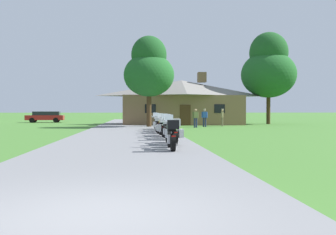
{
  "coord_description": "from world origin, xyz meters",
  "views": [
    {
      "loc": [
        0.6,
        -5.2,
        1.51
      ],
      "look_at": [
        2.8,
        21.04,
        1.02
      ],
      "focal_mm": 39.67,
      "sensor_mm": 36.0,
      "label": 1
    }
  ],
  "objects_px": {
    "motorcycle_black_second_in_row": "(172,132)",
    "bystander_olive_shirt_by_tree": "(195,117)",
    "bystander_blue_shirt_near_lodge": "(205,117)",
    "motorcycle_black_farthest_in_row": "(156,122)",
    "motorcycle_green_nearest_to_camera": "(171,135)",
    "tree_right_of_lodge": "(269,68)",
    "motorcycle_white_fifth_in_row": "(158,124)",
    "motorcycle_orange_sixth_in_row": "(158,123)",
    "tree_by_lodge_front": "(149,69)",
    "motorcycle_green_third_in_row": "(166,128)",
    "bystander_tan_shirt_beside_signpost": "(222,116)",
    "parked_red_suv_far_left": "(46,116)",
    "motorcycle_yellow_fourth_in_row": "(162,127)"
  },
  "relations": [
    {
      "from": "motorcycle_yellow_fourth_in_row",
      "to": "motorcycle_black_second_in_row",
      "type": "bearing_deg",
      "value": -92.35
    },
    {
      "from": "motorcycle_white_fifth_in_row",
      "to": "bystander_tan_shirt_beside_signpost",
      "type": "bearing_deg",
      "value": 57.8
    },
    {
      "from": "bystander_olive_shirt_by_tree",
      "to": "parked_red_suv_far_left",
      "type": "height_order",
      "value": "bystander_olive_shirt_by_tree"
    },
    {
      "from": "motorcycle_yellow_fourth_in_row",
      "to": "motorcycle_green_third_in_row",
      "type": "bearing_deg",
      "value": -91.76
    },
    {
      "from": "motorcycle_green_third_in_row",
      "to": "motorcycle_orange_sixth_in_row",
      "type": "xyz_separation_m",
      "value": [
        -0.03,
        7.34,
        -0.01
      ]
    },
    {
      "from": "bystander_tan_shirt_beside_signpost",
      "to": "tree_by_lodge_front",
      "type": "height_order",
      "value": "tree_by_lodge_front"
    },
    {
      "from": "bystander_tan_shirt_beside_signpost",
      "to": "parked_red_suv_far_left",
      "type": "relative_size",
      "value": 0.36
    },
    {
      "from": "bystander_blue_shirt_near_lodge",
      "to": "motorcycle_black_farthest_in_row",
      "type": "bearing_deg",
      "value": -118.91
    },
    {
      "from": "motorcycle_green_third_in_row",
      "to": "bystander_olive_shirt_by_tree",
      "type": "relative_size",
      "value": 1.25
    },
    {
      "from": "motorcycle_black_second_in_row",
      "to": "parked_red_suv_far_left",
      "type": "height_order",
      "value": "parked_red_suv_far_left"
    },
    {
      "from": "bystander_blue_shirt_near_lodge",
      "to": "parked_red_suv_far_left",
      "type": "relative_size",
      "value": 0.36
    },
    {
      "from": "bystander_olive_shirt_by_tree",
      "to": "tree_by_lodge_front",
      "type": "distance_m",
      "value": 6.08
    },
    {
      "from": "motorcycle_green_nearest_to_camera",
      "to": "motorcycle_green_third_in_row",
      "type": "distance_m",
      "value": 5.03
    },
    {
      "from": "tree_right_of_lodge",
      "to": "motorcycle_green_nearest_to_camera",
      "type": "bearing_deg",
      "value": -116.56
    },
    {
      "from": "motorcycle_white_fifth_in_row",
      "to": "tree_right_of_lodge",
      "type": "distance_m",
      "value": 22.31
    },
    {
      "from": "motorcycle_green_nearest_to_camera",
      "to": "tree_right_of_lodge",
      "type": "height_order",
      "value": "tree_right_of_lodge"
    },
    {
      "from": "motorcycle_green_nearest_to_camera",
      "to": "parked_red_suv_far_left",
      "type": "xyz_separation_m",
      "value": [
        -12.86,
        34.43,
        0.16
      ]
    },
    {
      "from": "motorcycle_black_farthest_in_row",
      "to": "tree_right_of_lodge",
      "type": "xyz_separation_m",
      "value": [
        13.28,
        12.0,
        5.69
      ]
    },
    {
      "from": "motorcycle_orange_sixth_in_row",
      "to": "bystander_tan_shirt_beside_signpost",
      "type": "xyz_separation_m",
      "value": [
        6.78,
        9.21,
        0.34
      ]
    },
    {
      "from": "motorcycle_green_third_in_row",
      "to": "bystander_olive_shirt_by_tree",
      "type": "bearing_deg",
      "value": 73.5
    },
    {
      "from": "motorcycle_black_second_in_row",
      "to": "bystander_olive_shirt_by_tree",
      "type": "xyz_separation_m",
      "value": [
        3.66,
        16.72,
        0.32
      ]
    },
    {
      "from": "motorcycle_green_nearest_to_camera",
      "to": "motorcycle_black_second_in_row",
      "type": "height_order",
      "value": "same"
    },
    {
      "from": "motorcycle_green_nearest_to_camera",
      "to": "motorcycle_black_farthest_in_row",
      "type": "bearing_deg",
      "value": 88.96
    },
    {
      "from": "motorcycle_orange_sixth_in_row",
      "to": "parked_red_suv_far_left",
      "type": "distance_m",
      "value": 25.63
    },
    {
      "from": "bystander_olive_shirt_by_tree",
      "to": "tree_right_of_lodge",
      "type": "bearing_deg",
      "value": -149.31
    },
    {
      "from": "bystander_blue_shirt_near_lodge",
      "to": "parked_red_suv_far_left",
      "type": "xyz_separation_m",
      "value": [
        -17.83,
        14.16,
        -0.17
      ]
    },
    {
      "from": "motorcycle_green_nearest_to_camera",
      "to": "bystander_blue_shirt_near_lodge",
      "type": "height_order",
      "value": "bystander_blue_shirt_near_lodge"
    },
    {
      "from": "motorcycle_yellow_fourth_in_row",
      "to": "parked_red_suv_far_left",
      "type": "height_order",
      "value": "parked_red_suv_far_left"
    },
    {
      "from": "motorcycle_orange_sixth_in_row",
      "to": "parked_red_suv_far_left",
      "type": "height_order",
      "value": "parked_red_suv_far_left"
    },
    {
      "from": "motorcycle_yellow_fourth_in_row",
      "to": "bystander_tan_shirt_beside_signpost",
      "type": "distance_m",
      "value": 15.89
    },
    {
      "from": "motorcycle_orange_sixth_in_row",
      "to": "bystander_blue_shirt_near_lodge",
      "type": "xyz_separation_m",
      "value": [
        4.79,
        7.9,
        0.34
      ]
    },
    {
      "from": "motorcycle_white_fifth_in_row",
      "to": "tree_by_lodge_front",
      "type": "distance_m",
      "value": 10.97
    },
    {
      "from": "motorcycle_black_second_in_row",
      "to": "motorcycle_green_third_in_row",
      "type": "distance_m",
      "value": 2.92
    },
    {
      "from": "parked_red_suv_far_left",
      "to": "tree_by_lodge_front",
      "type": "bearing_deg",
      "value": -143.32
    },
    {
      "from": "motorcycle_green_third_in_row",
      "to": "tree_by_lodge_front",
      "type": "relative_size",
      "value": 0.25
    },
    {
      "from": "motorcycle_white_fifth_in_row",
      "to": "motorcycle_orange_sixth_in_row",
      "type": "relative_size",
      "value": 1.0
    },
    {
      "from": "motorcycle_black_second_in_row",
      "to": "motorcycle_black_farthest_in_row",
      "type": "height_order",
      "value": "same"
    },
    {
      "from": "motorcycle_black_farthest_in_row",
      "to": "bystander_olive_shirt_by_tree",
      "type": "distance_m",
      "value": 5.33
    },
    {
      "from": "motorcycle_yellow_fourth_in_row",
      "to": "bystander_tan_shirt_beside_signpost",
      "type": "bearing_deg",
      "value": 61.43
    },
    {
      "from": "motorcycle_green_nearest_to_camera",
      "to": "motorcycle_white_fifth_in_row",
      "type": "distance_m",
      "value": 10.11
    },
    {
      "from": "tree_right_of_lodge",
      "to": "parked_red_suv_far_left",
      "type": "bearing_deg",
      "value": 164.23
    },
    {
      "from": "motorcycle_green_third_in_row",
      "to": "bystander_olive_shirt_by_tree",
      "type": "height_order",
      "value": "bystander_olive_shirt_by_tree"
    },
    {
      "from": "tree_by_lodge_front",
      "to": "bystander_blue_shirt_near_lodge",
      "type": "bearing_deg",
      "value": 2.53
    },
    {
      "from": "motorcycle_green_nearest_to_camera",
      "to": "motorcycle_black_farthest_in_row",
      "type": "height_order",
      "value": "same"
    },
    {
      "from": "bystander_blue_shirt_near_lodge",
      "to": "bystander_tan_shirt_beside_signpost",
      "type": "relative_size",
      "value": 1.0
    },
    {
      "from": "tree_right_of_lodge",
      "to": "parked_red_suv_far_left",
      "type": "xyz_separation_m",
      "value": [
        -26.35,
        7.44,
        -5.53
      ]
    },
    {
      "from": "motorcycle_white_fifth_in_row",
      "to": "bystander_blue_shirt_near_lodge",
      "type": "distance_m",
      "value": 11.29
    },
    {
      "from": "bystander_olive_shirt_by_tree",
      "to": "bystander_blue_shirt_near_lodge",
      "type": "bearing_deg",
      "value": -136.49
    },
    {
      "from": "motorcycle_black_second_in_row",
      "to": "motorcycle_white_fifth_in_row",
      "type": "height_order",
      "value": "same"
    },
    {
      "from": "motorcycle_green_third_in_row",
      "to": "tree_by_lodge_front",
      "type": "xyz_separation_m",
      "value": [
        -0.4,
        15.02,
        4.65
      ]
    }
  ]
}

